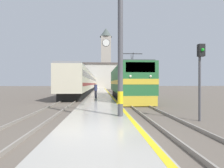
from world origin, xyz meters
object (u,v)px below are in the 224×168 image
object	(u,v)px
clock_tower	(106,56)
catenary_mast	(122,37)
passenger_train	(88,82)
locomotive_train	(127,83)
person_on_platform	(96,90)
signal_post	(200,70)

from	to	relation	value
clock_tower	catenary_mast	bearing A→B (deg)	-91.05
passenger_train	clock_tower	distance (m)	35.11
locomotive_train	catenary_mast	distance (m)	12.60
passenger_train	clock_tower	bearing A→B (deg)	80.45
passenger_train	person_on_platform	bearing A→B (deg)	-83.62
catenary_mast	signal_post	size ratio (longest dim) A/B	2.01
person_on_platform	signal_post	bearing A→B (deg)	-63.89
passenger_train	catenary_mast	distance (m)	35.26
catenary_mast	signal_post	world-z (taller)	catenary_mast
locomotive_train	signal_post	bearing A→B (deg)	-81.58
passenger_train	person_on_platform	distance (m)	24.02
person_on_platform	signal_post	xyz separation A→B (m)	(5.48, -11.17, 1.40)
clock_tower	signal_post	bearing A→B (deg)	-87.76
locomotive_train	catenary_mast	world-z (taller)	catenary_mast
person_on_platform	signal_post	distance (m)	12.52
passenger_train	catenary_mast	xyz separation A→B (m)	(4.26, -34.95, 1.94)
signal_post	passenger_train	bearing A→B (deg)	103.09
locomotive_train	passenger_train	distance (m)	23.56
catenary_mast	locomotive_train	bearing A→B (deg)	80.46
locomotive_train	signal_post	distance (m)	12.47
signal_post	clock_tower	bearing A→B (deg)	92.24
person_on_platform	clock_tower	world-z (taller)	clock_tower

